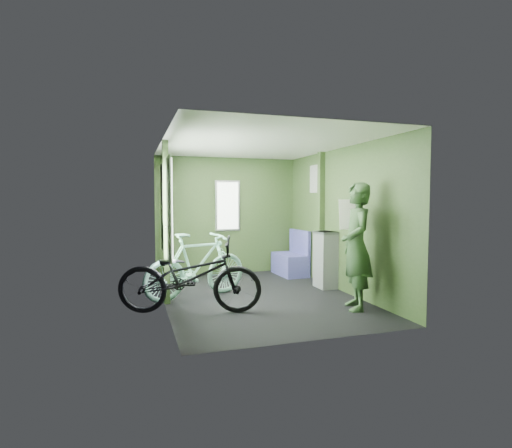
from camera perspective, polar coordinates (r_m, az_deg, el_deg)
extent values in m
plane|color=black|center=(6.19, 0.28, -10.27)|extent=(4.00, 4.00, 0.00)
cube|color=silver|center=(6.07, 0.29, 11.33)|extent=(2.80, 4.00, 0.02)
cube|color=#2E431F|center=(7.94, -4.12, 1.17)|extent=(2.80, 0.02, 2.30)
cube|color=#2E431F|center=(4.16, 8.71, -1.02)|extent=(2.80, 0.02, 2.30)
cube|color=#2E431F|center=(5.75, -13.12, 0.18)|extent=(0.02, 4.00, 2.30)
cube|color=#2E431F|center=(6.58, 11.97, 0.61)|extent=(0.02, 4.00, 2.30)
cube|color=#2E431F|center=(5.75, -12.73, 0.19)|extent=(0.08, 0.12, 2.30)
cube|color=silver|center=(5.20, -12.20, 2.05)|extent=(0.02, 0.56, 1.34)
cube|color=silver|center=(6.29, -13.12, 2.29)|extent=(0.02, 0.56, 1.34)
cube|color=white|center=(5.21, -12.16, 7.88)|extent=(0.00, 0.12, 0.12)
cube|color=white|center=(6.31, -13.10, 7.11)|extent=(0.00, 0.12, 0.12)
cylinder|color=silver|center=(5.76, -12.03, -0.30)|extent=(0.03, 0.40, 0.03)
cube|color=#2E431F|center=(7.09, 9.24, 0.85)|extent=(0.10, 0.10, 2.30)
cube|color=white|center=(7.37, 8.45, 6.40)|extent=(0.02, 0.40, 0.50)
cube|color=silver|center=(7.90, -4.05, 2.61)|extent=(0.50, 0.02, 1.00)
imported|color=black|center=(5.37, -9.38, -12.49)|extent=(1.99, 1.23, 1.03)
imported|color=#77B99E|center=(6.11, -8.39, -10.50)|extent=(1.76, 1.09, 1.05)
imported|color=#304D2A|center=(5.51, 14.15, -3.10)|extent=(0.56, 0.71, 1.70)
cube|color=silver|center=(5.77, 13.41, 1.33)|extent=(0.35, 0.20, 0.42)
cube|color=slate|center=(6.79, 9.89, -5.04)|extent=(0.28, 0.39, 0.94)
cube|color=navy|center=(7.86, 4.86, -5.77)|extent=(0.50, 0.85, 0.42)
cube|color=navy|center=(7.88, 6.25, -2.53)|extent=(0.09, 0.83, 0.46)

